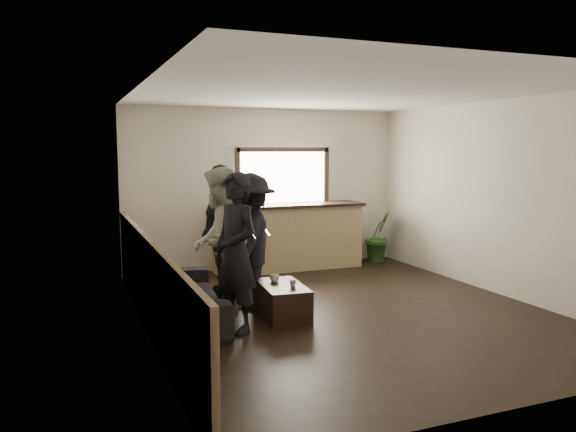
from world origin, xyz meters
name	(u,v)px	position (x,y,z in m)	size (l,w,h in m)	color
ground	(344,311)	(0.00, 0.00, 0.00)	(5.00, 6.00, 0.01)	black
room_shell	(292,201)	(-0.74, 0.00, 1.47)	(5.01, 6.01, 2.80)	silver
bar_counter	(288,233)	(0.30, 2.70, 0.64)	(2.70, 0.68, 2.13)	tan
sofa	(185,294)	(-1.98, 0.44, 0.31)	(2.12, 0.83, 0.62)	black
coffee_table	(282,301)	(-0.83, 0.07, 0.20)	(0.51, 0.92, 0.41)	black
cup_a	(274,278)	(-0.86, 0.27, 0.46)	(0.12, 0.12, 0.10)	silver
cup_b	(293,283)	(-0.75, -0.08, 0.45)	(0.09, 0.09, 0.08)	silver
potted_plant	(378,236)	(2.10, 2.65, 0.49)	(0.54, 0.43, 0.97)	#2D6623
person_a	(236,253)	(-1.52, -0.24, 0.92)	(0.63, 0.78, 1.84)	black
person_b	(220,242)	(-1.53, 0.44, 0.94)	(1.02, 1.12, 1.88)	beige
person_c	(250,241)	(-1.08, 0.60, 0.90)	(1.14, 1.33, 1.79)	black
person_d	(222,231)	(-1.26, 1.32, 0.94)	(1.07, 1.14, 1.89)	black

